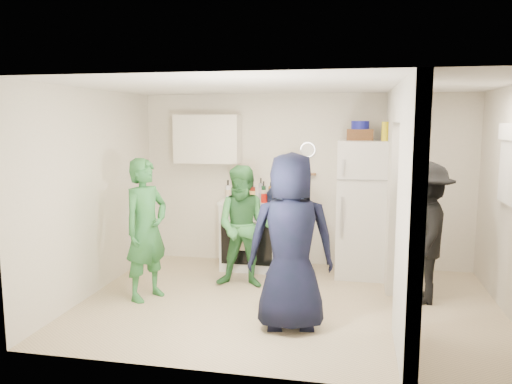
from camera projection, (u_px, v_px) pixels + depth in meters
floor at (288, 304)px, 5.81m from camera, size 4.80×4.80×0.00m
wall_back at (304, 180)px, 7.29m from camera, size 4.80×0.00×4.80m
wall_front at (261, 230)px, 3.99m from camera, size 4.80×0.00×4.80m
wall_left at (94, 192)px, 6.10m from camera, size 0.00×3.40×3.40m
ceiling at (290, 85)px, 5.46m from camera, size 4.80×4.80×0.00m
partition_pier_back at (392, 188)px, 6.47m from camera, size 0.12×1.20×2.50m
partition_pier_front at (409, 222)px, 4.34m from camera, size 0.12×1.20×2.50m
partition_header at (403, 103)px, 5.25m from camera, size 0.12×1.00×0.40m
stove at (252, 234)px, 7.21m from camera, size 0.83×0.69×0.99m
upper_cabinet at (208, 139)px, 7.30m from camera, size 0.95×0.34×0.70m
fridge at (365, 208)px, 6.81m from camera, size 0.76×0.74×1.85m
wicker_basket at (360, 135)px, 6.74m from camera, size 0.35×0.25×0.15m
blue_bowl at (360, 125)px, 6.72m from camera, size 0.24×0.24×0.11m
yellow_cup_stack_top at (385, 131)px, 6.52m from camera, size 0.09×0.09×0.25m
wall_clock at (308, 150)px, 7.19m from camera, size 0.22×0.02×0.22m
spice_shelf at (304, 174)px, 7.22m from camera, size 0.35×0.08×0.03m
nook_window_frame at (512, 165)px, 5.32m from camera, size 0.04×0.76×0.86m
nook_valance at (511, 132)px, 5.27m from camera, size 0.04×0.82×0.18m
yellow_cup_stack_stove at (240, 193)px, 6.93m from camera, size 0.09×0.09×0.25m
red_cup at (264, 198)px, 6.90m from camera, size 0.09×0.09×0.12m
person_green_left at (146, 229)px, 5.90m from camera, size 0.63×0.73×1.69m
person_green_center at (245, 227)px, 6.33m from camera, size 0.78×0.62×1.56m
person_denim at (283, 217)px, 6.62m from camera, size 0.97×1.01×1.69m
person_navy at (291, 242)px, 5.03m from camera, size 0.98×0.73×1.82m
person_nook at (425, 232)px, 5.80m from camera, size 0.78×1.15×1.66m
bottle_a at (235, 189)px, 7.31m from camera, size 0.06×0.06×0.25m
bottle_b at (239, 190)px, 7.06m from camera, size 0.06×0.06×0.31m
bottle_c at (248, 188)px, 7.28m from camera, size 0.07×0.07×0.29m
bottle_d at (253, 192)px, 7.05m from camera, size 0.07×0.07×0.26m
bottle_e at (261, 188)px, 7.26m from camera, size 0.06×0.06×0.30m
bottle_f at (264, 191)px, 7.10m from camera, size 0.06×0.06×0.27m
bottle_g at (271, 190)px, 7.23m from camera, size 0.07×0.07×0.24m
bottle_h at (228, 190)px, 7.05m from camera, size 0.07×0.07×0.29m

